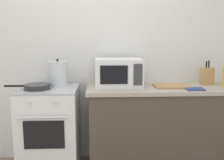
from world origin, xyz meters
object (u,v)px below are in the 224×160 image
at_px(cutting_board, 171,86).
at_px(stove, 50,130).
at_px(knife_block, 207,76).
at_px(oven_mitt, 195,89).
at_px(frying_pan, 37,87).
at_px(microwave, 119,72).
at_px(stock_pot, 58,74).

bearing_deg(cutting_board, stove, -179.95).
height_order(stove, knife_block, knife_block).
distance_m(knife_block, oven_mitt, 0.40).
relative_size(cutting_board, oven_mitt, 2.00).
bearing_deg(knife_block, frying_pan, -173.88).
bearing_deg(stove, knife_block, 4.62).
bearing_deg(microwave, stove, -173.91).
distance_m(stock_pot, cutting_board, 1.23).
distance_m(frying_pan, knife_block, 1.87).
bearing_deg(oven_mitt, cutting_board, 140.79).
bearing_deg(knife_block, oven_mitt, -129.40).
bearing_deg(cutting_board, stock_pot, 174.40).
bearing_deg(oven_mitt, microwave, 162.56).
bearing_deg(cutting_board, knife_block, 17.56).
xyz_separation_m(stock_pot, microwave, (0.66, -0.04, 0.01)).
relative_size(stove, oven_mitt, 5.11).
distance_m(frying_pan, oven_mitt, 1.61).
bearing_deg(stock_pot, stove, -123.87).
xyz_separation_m(stock_pot, cutting_board, (1.22, -0.12, -0.13)).
distance_m(stove, frying_pan, 0.50).
height_order(stock_pot, frying_pan, stock_pot).
bearing_deg(stove, frying_pan, -152.20).
height_order(microwave, cutting_board, microwave).
bearing_deg(stove, microwave, 6.09).
distance_m(stove, oven_mitt, 1.58).
relative_size(stock_pot, microwave, 0.60).
height_order(stove, stock_pot, stock_pot).
xyz_separation_m(knife_block, oven_mitt, (-0.25, -0.30, -0.09)).
xyz_separation_m(stove, knife_block, (1.75, 0.14, 0.56)).
xyz_separation_m(cutting_board, knife_block, (0.44, 0.14, 0.09)).
height_order(stock_pot, knife_block, stock_pot).
xyz_separation_m(stove, cutting_board, (1.30, 0.00, 0.47)).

